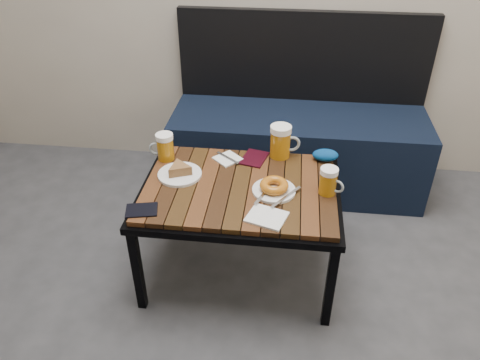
# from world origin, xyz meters

# --- Properties ---
(bench) EXTENTS (1.40, 0.50, 0.95)m
(bench) POSITION_xyz_m (0.07, 1.76, 0.27)
(bench) COLOR black
(bench) RESTS_ON ground
(cafe_table) EXTENTS (0.84, 0.62, 0.47)m
(cafe_table) POSITION_xyz_m (-0.17, 1.00, 0.43)
(cafe_table) COLOR black
(cafe_table) RESTS_ON ground
(beer_mug_left) EXTENTS (0.12, 0.08, 0.13)m
(beer_mug_left) POSITION_xyz_m (-0.53, 1.17, 0.54)
(beer_mug_left) COLOR #AC6A0D
(beer_mug_left) RESTS_ON cafe_table
(beer_mug_centre) EXTENTS (0.14, 0.10, 0.15)m
(beer_mug_centre) POSITION_xyz_m (-0.01, 1.26, 0.55)
(beer_mug_centre) COLOR #AC6A0D
(beer_mug_centre) RESTS_ON cafe_table
(beer_mug_right) EXTENTS (0.11, 0.09, 0.12)m
(beer_mug_right) POSITION_xyz_m (0.19, 0.99, 0.53)
(beer_mug_right) COLOR #AC6A0D
(beer_mug_right) RESTS_ON cafe_table
(plate_pie) EXTENTS (0.19, 0.19, 0.05)m
(plate_pie) POSITION_xyz_m (-0.44, 1.04, 0.49)
(plate_pie) COLOR white
(plate_pie) RESTS_ON cafe_table
(plate_bagel) EXTENTS (0.20, 0.22, 0.05)m
(plate_bagel) POSITION_xyz_m (-0.03, 0.97, 0.49)
(plate_bagel) COLOR white
(plate_bagel) RESTS_ON cafe_table
(napkin_left) EXTENTS (0.15, 0.15, 0.01)m
(napkin_left) POSITION_xyz_m (-0.25, 1.20, 0.48)
(napkin_left) COLOR white
(napkin_left) RESTS_ON cafe_table
(napkin_right) EXTENTS (0.17, 0.16, 0.01)m
(napkin_right) POSITION_xyz_m (-0.04, 0.80, 0.48)
(napkin_right) COLOR white
(napkin_right) RESTS_ON cafe_table
(passport_navy) EXTENTS (0.14, 0.11, 0.01)m
(passport_navy) POSITION_xyz_m (-0.53, 0.78, 0.47)
(passport_navy) COLOR black
(passport_navy) RESTS_ON cafe_table
(passport_burgundy) EXTENTS (0.13, 0.16, 0.01)m
(passport_burgundy) POSITION_xyz_m (-0.13, 1.22, 0.48)
(passport_burgundy) COLOR black
(passport_burgundy) RESTS_ON cafe_table
(knit_pouch) EXTENTS (0.12, 0.08, 0.05)m
(knit_pouch) POSITION_xyz_m (0.19, 1.25, 0.50)
(knit_pouch) COLOR #040E73
(knit_pouch) RESTS_ON cafe_table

